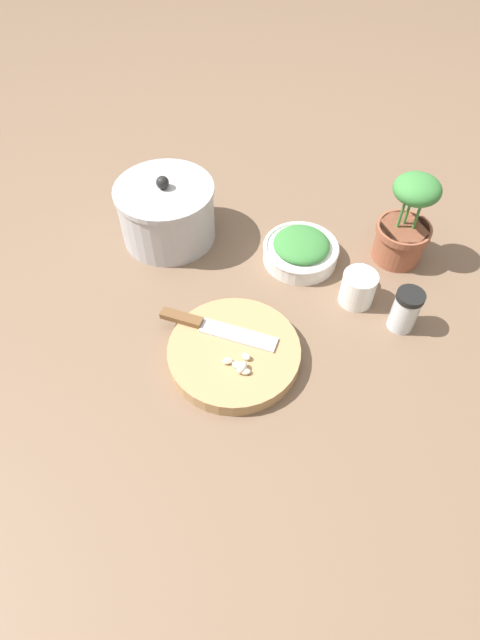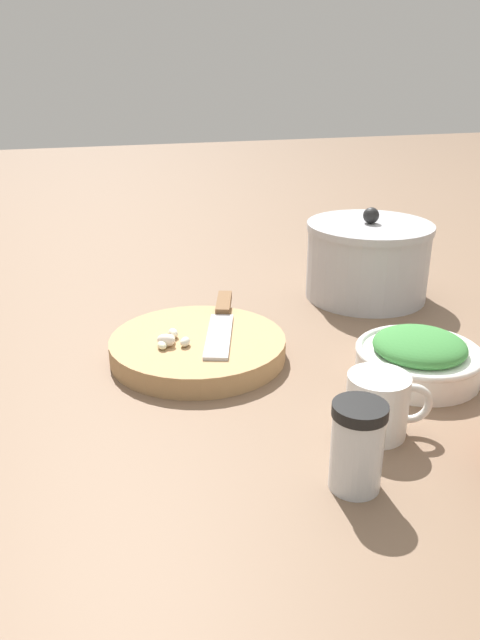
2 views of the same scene
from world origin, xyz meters
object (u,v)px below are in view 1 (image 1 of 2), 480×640
Objects in this scene: cutting_board at (234,353)px; garlic_cloves at (240,365)px; potted_herb at (405,226)px; chef_knife at (210,327)px; spice_jar at (405,310)px; herb_bowl at (301,250)px; coffee_mug at (358,288)px; stock_pot at (167,213)px.

garlic_cloves reaches higher than cutting_board.
garlic_cloves is 0.48m from potted_herb.
chef_knife is at bearing -149.96° from potted_herb.
spice_jar is at bearing 114.05° from chef_knife.
chef_knife is 4.20× the size of garlic_cloves.
herb_bowl is at bearing 62.16° from cutting_board.
coffee_mug is at bearing -47.38° from herb_bowl.
herb_bowl is at bearing -176.64° from potted_herb.
potted_herb is (0.22, 0.01, 0.06)m from herb_bowl.
garlic_cloves is 0.33× the size of herb_bowl.
cutting_board is at bearing -141.84° from potted_herb.
spice_jar is 0.11m from coffee_mug.
coffee_mug reaches higher than garlic_cloves.
stock_pot reaches higher than spice_jar.
stock_pot is 0.53m from potted_herb.
spice_jar reaches higher than chef_knife.
chef_knife is 2.46× the size of spice_jar.
chef_knife is 0.11m from garlic_cloves.
coffee_mug is 0.46m from stock_pot.
potted_herb reaches higher than cutting_board.
stock_pot is (-0.30, 0.08, 0.04)m from herb_bowl.
garlic_cloves is at bearing -66.43° from stock_pot.
spice_jar is 0.21m from potted_herb.
coffee_mug is 0.45× the size of stock_pot.
coffee_mug is at bearing -129.52° from potted_herb.
herb_bowl is at bearing -14.29° from stock_pot.
coffee_mug is at bearing 139.83° from spice_jar.
spice_jar is (0.38, 0.04, 0.01)m from chef_knife.
stock_pot reaches higher than garlic_cloves.
spice_jar is at bearing -44.53° from herb_bowl.
coffee_mug is (0.25, 0.15, 0.02)m from cutting_board.
stock_pot is at bearing 151.77° from spice_jar.
stock_pot reaches higher than coffee_mug.
garlic_cloves is 0.31m from coffee_mug.
chef_knife is 2.36× the size of coffee_mug.
stock_pot is (-0.17, 0.39, 0.03)m from garlic_cloves.
coffee_mug is at bearing -25.47° from stock_pot.
garlic_cloves reaches higher than chef_knife.
stock_pot is 1.04× the size of potted_herb.
spice_jar is at bearing 14.09° from cutting_board.
stock_pot is at bearing -140.86° from chef_knife.
herb_bowl is at bearing 67.17° from garlic_cloves.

